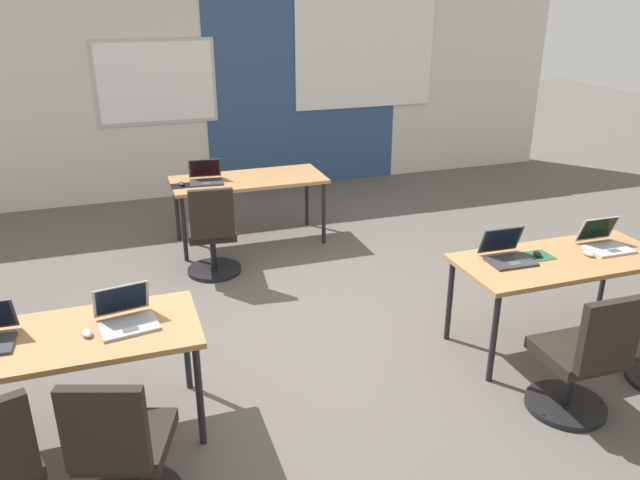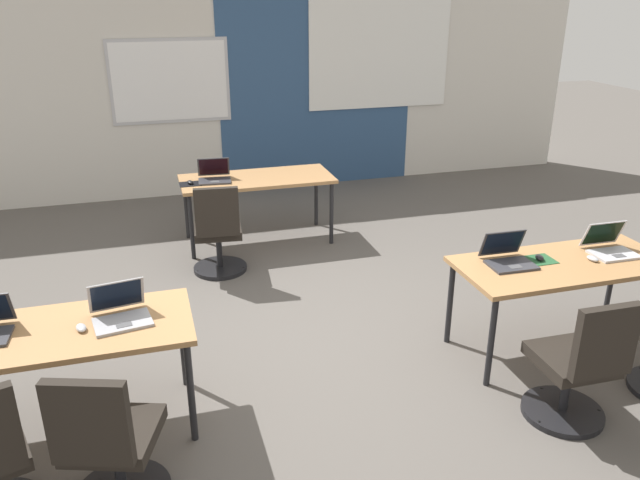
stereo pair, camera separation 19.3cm
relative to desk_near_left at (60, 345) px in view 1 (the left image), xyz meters
The scene contains 18 objects.
ground_plane 1.96m from the desk_near_left, 18.92° to the left, with size 24.00×24.00×0.00m.
back_wall_assembly 5.17m from the desk_near_left, 69.51° to the left, with size 10.00×0.27×2.80m.
desk_near_left is the anchor object (origin of this frame).
desk_near_right 3.50m from the desk_near_left, ahead, with size 1.60×0.70×0.72m.
desk_far_center 3.30m from the desk_near_left, 57.99° to the left, with size 1.60×0.70×0.72m.
laptop_near_right_inner 3.09m from the desk_near_left, ahead, with size 0.34×0.32×0.23m.
mousepad_near_right_inner 3.34m from the desk_near_left, ahead, with size 0.22×0.19×0.00m.
mouse_near_right_inner 3.34m from the desk_near_left, ahead, with size 0.08×0.11×0.03m.
chair_near_right_inner 3.18m from the desk_near_left, 14.64° to the right, with size 0.52×0.54×0.92m.
laptop_far_left 3.10m from the desk_near_left, 65.06° to the left, with size 0.36×0.35×0.22m.
mousepad_far_left 2.94m from the desk_near_left, 69.08° to the left, with size 0.22×0.19×0.00m.
mouse_far_left 2.94m from the desk_near_left, 69.08° to the left, with size 0.07×0.11×0.03m.
chair_far_left 2.42m from the desk_near_left, 59.40° to the left, with size 0.52×0.56×0.92m.
laptop_near_right_end 3.94m from the desk_near_left, ahead, with size 0.34×0.32×0.22m.
mouse_near_right_end 3.71m from the desk_near_left, ahead, with size 0.07×0.11×0.03m.
laptop_near_left_inner 0.40m from the desk_near_left, ahead, with size 0.38×0.36×0.23m.
mouse_near_left_inner 0.18m from the desk_near_left, 15.30° to the right, with size 0.08×0.11×0.03m.
chair_near_left_inner 0.84m from the desk_near_left, 68.31° to the right, with size 0.56×0.61×0.92m.
Camera 1 is at (-1.32, -4.03, 2.58)m, focal length 34.93 mm.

